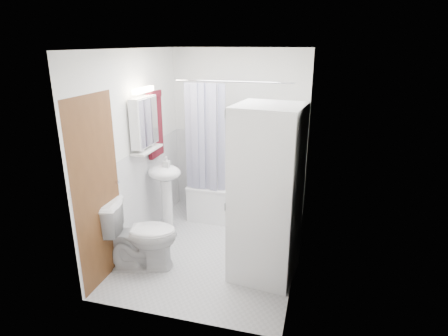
% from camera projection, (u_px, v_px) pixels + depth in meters
% --- Properties ---
extents(floor, '(2.60, 2.60, 0.00)m').
position_uv_depth(floor, '(214.00, 249.00, 4.71)').
color(floor, silver).
rests_on(floor, ground).
extents(room_walls, '(2.60, 2.60, 2.60)m').
position_uv_depth(room_walls, '(213.00, 133.00, 4.23)').
color(room_walls, white).
rests_on(room_walls, ground).
extents(wainscot, '(1.98, 2.58, 2.58)m').
position_uv_depth(wainscot, '(221.00, 196.00, 4.78)').
color(wainscot, white).
rests_on(wainscot, ground).
extents(door, '(0.05, 2.00, 2.00)m').
position_uv_depth(door, '(117.00, 182.00, 4.12)').
color(door, brown).
rests_on(door, ground).
extents(bathtub, '(1.35, 0.64, 0.52)m').
position_uv_depth(bathtub, '(237.00, 200.00, 5.44)').
color(bathtub, white).
rests_on(bathtub, ground).
extents(tub_spout, '(0.04, 0.12, 0.04)m').
position_uv_depth(tub_spout, '(255.00, 159.00, 5.52)').
color(tub_spout, silver).
rests_on(tub_spout, room_walls).
extents(curtain_rod, '(1.53, 0.02, 0.02)m').
position_uv_depth(curtain_rod, '(233.00, 82.00, 4.66)').
color(curtain_rod, silver).
rests_on(curtain_rod, room_walls).
extents(shower_curtain, '(0.55, 0.02, 1.45)m').
position_uv_depth(shower_curtain, '(205.00, 138.00, 4.99)').
color(shower_curtain, '#141446').
rests_on(shower_curtain, curtain_rod).
extents(sink, '(0.44, 0.37, 1.04)m').
position_uv_depth(sink, '(165.00, 183.00, 4.92)').
color(sink, white).
rests_on(sink, ground).
extents(medicine_cabinet, '(0.13, 0.50, 0.71)m').
position_uv_depth(medicine_cabinet, '(144.00, 121.00, 4.52)').
color(medicine_cabinet, white).
rests_on(medicine_cabinet, room_walls).
extents(shelf, '(0.18, 0.54, 0.02)m').
position_uv_depth(shelf, '(147.00, 150.00, 4.64)').
color(shelf, silver).
rests_on(shelf, room_walls).
extents(shower_caddy, '(0.22, 0.06, 0.02)m').
position_uv_depth(shower_caddy, '(259.00, 138.00, 5.39)').
color(shower_caddy, silver).
rests_on(shower_caddy, room_walls).
extents(towel, '(0.07, 0.36, 0.88)m').
position_uv_depth(towel, '(155.00, 123.00, 4.89)').
color(towel, maroon).
rests_on(towel, room_walls).
extents(washer_dryer, '(0.75, 0.74, 1.89)m').
position_uv_depth(washer_dryer, '(266.00, 195.00, 3.93)').
color(washer_dryer, white).
rests_on(washer_dryer, ground).
extents(toilet, '(0.92, 0.67, 0.80)m').
position_uv_depth(toilet, '(141.00, 235.00, 4.22)').
color(toilet, white).
rests_on(toilet, ground).
extents(soap_pump, '(0.08, 0.17, 0.08)m').
position_uv_depth(soap_pump, '(167.00, 166.00, 4.81)').
color(soap_pump, gray).
rests_on(soap_pump, sink).
extents(shelf_bottle, '(0.07, 0.18, 0.07)m').
position_uv_depth(shelf_bottle, '(141.00, 149.00, 4.48)').
color(shelf_bottle, gray).
rests_on(shelf_bottle, shelf).
extents(shelf_cup, '(0.10, 0.09, 0.10)m').
position_uv_depth(shelf_cup, '(151.00, 142.00, 4.73)').
color(shelf_cup, gray).
rests_on(shelf_cup, shelf).
extents(shampoo_a, '(0.13, 0.17, 0.13)m').
position_uv_depth(shampoo_a, '(262.00, 133.00, 5.36)').
color(shampoo_a, gray).
rests_on(shampoo_a, shower_caddy).
extents(shampoo_b, '(0.08, 0.21, 0.08)m').
position_uv_depth(shampoo_b, '(270.00, 135.00, 5.34)').
color(shampoo_b, '#26559A').
rests_on(shampoo_b, shower_caddy).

